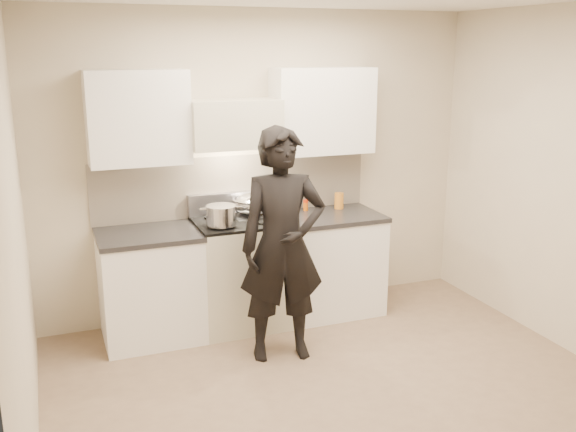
{
  "coord_description": "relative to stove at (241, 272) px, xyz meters",
  "views": [
    {
      "loc": [
        -1.82,
        -3.64,
        2.36
      ],
      "look_at": [
        -0.0,
        1.05,
        1.04
      ],
      "focal_mm": 40.0,
      "sensor_mm": 36.0,
      "label": 1
    }
  ],
  "objects": [
    {
      "name": "spice_jar",
      "position": [
        0.69,
        0.2,
        0.5
      ],
      "size": [
        0.05,
        0.05,
        0.1
      ],
      "color": "#C2540A",
      "rests_on": "counter_right"
    },
    {
      "name": "utensil_crock",
      "position": [
        0.45,
        0.19,
        0.53
      ],
      "size": [
        0.11,
        0.11,
        0.29
      ],
      "color": "#B6B5C3",
      "rests_on": "counter_right"
    },
    {
      "name": "ground_plane",
      "position": [
        0.3,
        -1.42,
        -0.47
      ],
      "size": [
        4.0,
        4.0,
        0.0
      ],
      "primitive_type": "plane",
      "color": "#8A7158"
    },
    {
      "name": "oil_glass",
      "position": [
        1.01,
        0.16,
        0.52
      ],
      "size": [
        0.08,
        0.08,
        0.15
      ],
      "color": "orange",
      "rests_on": "counter_right"
    },
    {
      "name": "stove",
      "position": [
        0.0,
        0.0,
        0.0
      ],
      "size": [
        0.76,
        0.65,
        0.96
      ],
      "color": "beige",
      "rests_on": "ground"
    },
    {
      "name": "person",
      "position": [
        0.13,
        -0.7,
        0.43
      ],
      "size": [
        0.72,
        0.53,
        1.81
      ],
      "primitive_type": "imported",
      "rotation": [
        0.0,
        0.0,
        -0.16
      ],
      "color": "black",
      "rests_on": "ground"
    },
    {
      "name": "counter_left",
      "position": [
        -0.78,
        0.0,
        -0.01
      ],
      "size": [
        0.82,
        0.67,
        0.92
      ],
      "color": "white",
      "rests_on": "ground"
    },
    {
      "name": "room_shell",
      "position": [
        0.24,
        -1.05,
        1.12
      ],
      "size": [
        4.04,
        3.54,
        2.7
      ],
      "color": "beige",
      "rests_on": "ground"
    },
    {
      "name": "wok",
      "position": [
        0.15,
        0.1,
        0.58
      ],
      "size": [
        0.36,
        0.42,
        0.29
      ],
      "color": "silver",
      "rests_on": "stove"
    },
    {
      "name": "counter_right",
      "position": [
        0.83,
        0.0,
        -0.01
      ],
      "size": [
        0.92,
        0.67,
        0.92
      ],
      "color": "white",
      "rests_on": "ground"
    },
    {
      "name": "stock_pot",
      "position": [
        -0.2,
        -0.14,
        0.57
      ],
      "size": [
        0.35,
        0.29,
        0.16
      ],
      "color": "silver",
      "rests_on": "stove"
    }
  ]
}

